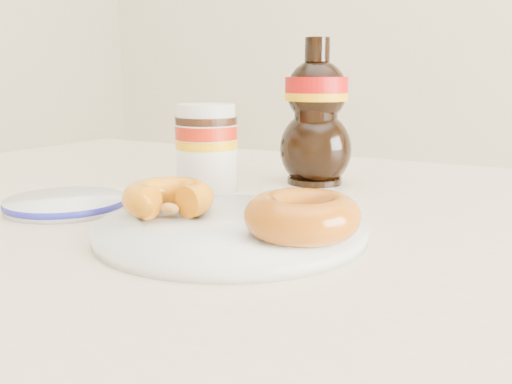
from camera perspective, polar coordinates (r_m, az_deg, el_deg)
The scene contains 8 objects.
dining_table at distance 0.70m, azimuth 1.36°, elevation -8.16°, with size 1.40×0.90×0.75m.
plate at distance 0.56m, azimuth -2.53°, elevation -3.69°, with size 0.27×0.27×0.01m.
donut_bitten at distance 0.60m, azimuth -8.76°, elevation -0.58°, with size 0.10×0.10×0.03m, color orange.
donut_whole at distance 0.51m, azimuth 4.63°, elevation -2.38°, with size 0.10×0.10×0.04m, color #8E4509.
nutella_jar at distance 0.77m, azimuth -4.97°, elevation 4.73°, with size 0.08×0.08×0.12m.
syrup_bottle at distance 0.82m, azimuth 6.02°, elevation 7.96°, with size 0.11×0.09×0.21m, color black, non-canonical shape.
dark_jar at distance 0.96m, azimuth -5.21°, elevation 4.64°, with size 0.05×0.05×0.08m.
blue_rim_saucer at distance 0.70m, azimuth -18.49°, elevation -1.05°, with size 0.14×0.14×0.01m.
Camera 1 is at (0.31, -0.48, 0.91)m, focal length 40.00 mm.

